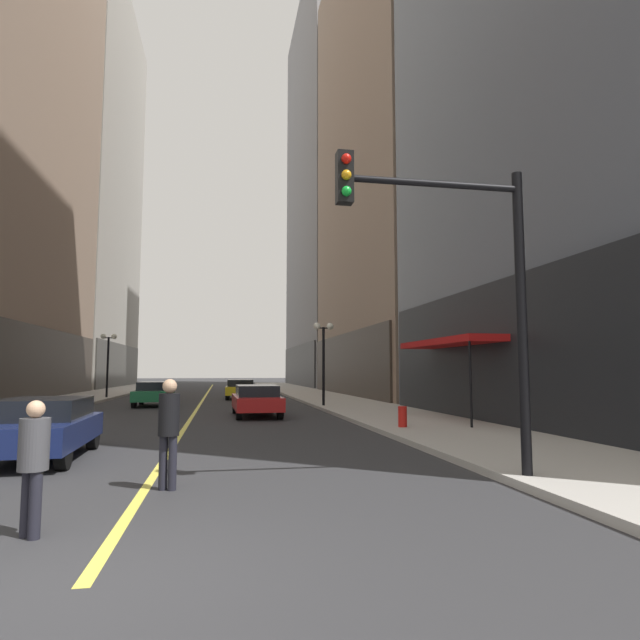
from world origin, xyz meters
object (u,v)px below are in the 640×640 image
Objects in this scene: traffic_light_near_right at (465,267)px; street_lamp_left_far at (108,351)px; pedestrian_in_black_coat at (169,424)px; car_green at (154,393)px; car_red at (256,399)px; street_lamp_right_mid at (324,345)px; pedestrian_with_orange_bag at (33,458)px; fire_hydrant_right at (403,419)px; car_yellow at (240,388)px; car_navy at (41,426)px.

traffic_light_near_right reaches higher than street_lamp_left_far.
car_green is at bearing 97.41° from pedestrian_in_black_coat.
traffic_light_near_right is (2.68, -14.44, 3.02)m from car_red.
street_lamp_right_mid is (6.04, 18.06, 2.20)m from pedestrian_in_black_coat.
pedestrian_with_orange_bag is 12.35m from fire_hydrant_right.
car_yellow is at bearing 90.81° from car_red.
street_lamp_right_mid reaches higher than pedestrian_in_black_coat.
street_lamp_left_far is 16.77m from street_lamp_right_mid.
car_yellow is (4.90, 6.44, 0.00)m from car_green.
traffic_light_near_right reaches higher than pedestrian_with_orange_bag.
car_yellow is at bearing 52.73° from car_green.
car_yellow is at bearing 78.01° from car_navy.
pedestrian_with_orange_bag is 0.36× the size of street_lamp_left_far.
street_lamp_left_far is (-11.75, 29.53, -0.49)m from traffic_light_near_right.
car_red and car_green have the same top height.
traffic_light_near_right reaches higher than car_green.
car_red is 17.79m from street_lamp_left_far.
car_yellow is 0.99× the size of street_lamp_left_far.
pedestrian_with_orange_bag is at bearing -86.46° from car_green.
car_yellow is 10.87m from street_lamp_right_mid.
fire_hydrant_right is (4.23, -6.57, -0.32)m from car_red.
car_green is at bearing -127.27° from car_yellow.
fire_hydrant_right is at bearing 47.88° from pedestrian_in_black_coat.
street_lamp_right_mid is (1.05, 18.70, -0.49)m from traffic_light_near_right.
fire_hydrant_right is at bearing -56.73° from car_green.
car_navy is at bearing -122.15° from street_lamp_right_mid.
car_navy is at bearing 152.13° from traffic_light_near_right.
pedestrian_in_black_coat is 1.13× the size of pedestrian_with_orange_bag.
car_yellow is at bearing 111.81° from street_lamp_right_mid.
fire_hydrant_right is (13.30, -21.66, -2.86)m from street_lamp_left_far.
street_lamp_right_mid is 5.54× the size of fire_hydrant_right.
pedestrian_in_black_coat reaches higher than car_red.
pedestrian_with_orange_bag reaches higher than car_green.
pedestrian_with_orange_bag is at bearing -109.89° from street_lamp_right_mid.
car_yellow is 21.12m from fire_hydrant_right.
street_lamp_left_far reaches higher than car_navy.
car_red is 7.82m from fire_hydrant_right.
traffic_light_near_right is 1.28× the size of street_lamp_left_far.
pedestrian_with_orange_bag reaches higher than car_navy.
car_red is 14.09m from car_yellow.
pedestrian_in_black_coat reaches higher than car_navy.
street_lamp_left_far is at bearing 121.55° from fire_hydrant_right.
car_green is at bearing 89.18° from car_navy.
car_red is at bearing -89.19° from car_yellow.
car_yellow is 27.96m from pedestrian_in_black_coat.
street_lamp_left_far is (-9.07, 15.10, 2.54)m from car_red.
street_lamp_right_mid is at bearing -40.23° from street_lamp_left_far.
car_red is at bearing -56.31° from car_green.
car_red is 14.99m from traffic_light_near_right.
car_navy is 17.26m from street_lamp_right_mid.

